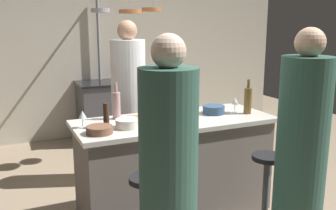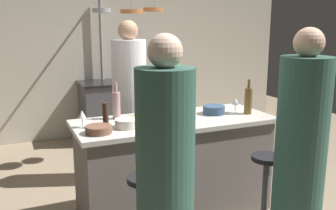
# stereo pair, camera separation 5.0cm
# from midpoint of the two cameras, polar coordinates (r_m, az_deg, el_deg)

# --- Properties ---
(back_wall) EXTENTS (6.40, 0.16, 2.60)m
(back_wall) POSITION_cam_midpoint_polar(r_m,az_deg,el_deg) (5.98, -11.05, 7.90)
(back_wall) COLOR beige
(back_wall) RESTS_ON ground_plane
(kitchen_island) EXTENTS (1.80, 0.72, 0.90)m
(kitchen_island) POSITION_cam_midpoint_polar(r_m,az_deg,el_deg) (3.50, 0.60, -9.26)
(kitchen_island) COLOR slate
(kitchen_island) RESTS_ON ground_plane
(stove_range) EXTENTS (0.80, 0.64, 0.89)m
(stove_range) POSITION_cam_midpoint_polar(r_m,az_deg,el_deg) (5.72, -9.77, -0.90)
(stove_range) COLOR #47474C
(stove_range) RESTS_ON ground_plane
(chef) EXTENTS (0.38, 0.38, 1.78)m
(chef) POSITION_cam_midpoint_polar(r_m,az_deg,el_deg) (4.15, -6.32, -0.50)
(chef) COLOR white
(chef) RESTS_ON ground_plane
(bar_stool_right) EXTENTS (0.28, 0.28, 0.68)m
(bar_stool_right) POSITION_cam_midpoint_polar(r_m,az_deg,el_deg) (3.32, 14.26, -12.36)
(bar_stool_right) COLOR #4C4C51
(bar_stool_right) RESTS_ON ground_plane
(guest_right) EXTENTS (0.36, 0.36, 1.72)m
(guest_right) POSITION_cam_midpoint_polar(r_m,az_deg,el_deg) (2.89, 19.13, -7.48)
(guest_right) COLOR #33594C
(guest_right) RESTS_ON ground_plane
(guest_left) EXTENTS (0.36, 0.36, 1.69)m
(guest_left) POSITION_cam_midpoint_polar(r_m,az_deg,el_deg) (2.33, -0.58, -11.98)
(guest_left) COLOR #33594C
(guest_left) RESTS_ON ground_plane
(overhead_pot_rack) EXTENTS (0.88, 1.52, 2.17)m
(overhead_pot_rack) POSITION_cam_midpoint_polar(r_m,az_deg,el_deg) (4.99, -8.12, 11.59)
(overhead_pot_rack) COLOR gray
(overhead_pot_rack) RESTS_ON ground_plane
(potted_plant) EXTENTS (0.36, 0.36, 0.52)m
(potted_plant) POSITION_cam_midpoint_polar(r_m,az_deg,el_deg) (5.56, 9.91, -2.88)
(potted_plant) COLOR brown
(potted_plant) RESTS_ON ground_plane
(cutting_board) EXTENTS (0.32, 0.22, 0.02)m
(cutting_board) POSITION_cam_midpoint_polar(r_m,az_deg,el_deg) (3.40, -3.52, -1.89)
(cutting_board) COLOR #997047
(cutting_board) RESTS_ON kitchen_island
(pepper_mill) EXTENTS (0.05, 0.05, 0.21)m
(pepper_mill) POSITION_cam_midpoint_polar(r_m,az_deg,el_deg) (3.10, -9.87, -1.59)
(pepper_mill) COLOR #382319
(pepper_mill) RESTS_ON kitchen_island
(wine_bottle_dark) EXTENTS (0.07, 0.07, 0.29)m
(wine_bottle_dark) POSITION_cam_midpoint_polar(r_m,az_deg,el_deg) (3.11, -2.07, -1.32)
(wine_bottle_dark) COLOR black
(wine_bottle_dark) RESTS_ON kitchen_island
(wine_bottle_amber) EXTENTS (0.07, 0.07, 0.33)m
(wine_bottle_amber) POSITION_cam_midpoint_polar(r_m,az_deg,el_deg) (3.62, 11.69, 0.72)
(wine_bottle_amber) COLOR brown
(wine_bottle_amber) RESTS_ON kitchen_island
(wine_bottle_white) EXTENTS (0.07, 0.07, 0.31)m
(wine_bottle_white) POSITION_cam_midpoint_polar(r_m,az_deg,el_deg) (3.17, 1.16, -0.87)
(wine_bottle_white) COLOR gray
(wine_bottle_white) RESTS_ON kitchen_island
(wine_bottle_red) EXTENTS (0.07, 0.07, 0.31)m
(wine_bottle_red) POSITION_cam_midpoint_polar(r_m,az_deg,el_deg) (3.58, 0.17, 0.71)
(wine_bottle_red) COLOR #143319
(wine_bottle_red) RESTS_ON kitchen_island
(wine_bottle_rose) EXTENTS (0.07, 0.07, 0.33)m
(wine_bottle_rose) POSITION_cam_midpoint_polar(r_m,az_deg,el_deg) (3.38, -8.29, 0.01)
(wine_bottle_rose) COLOR #B78C8E
(wine_bottle_rose) RESTS_ON kitchen_island
(wine_glass_near_left_guest) EXTENTS (0.07, 0.07, 0.15)m
(wine_glass_near_left_guest) POSITION_cam_midpoint_polar(r_m,az_deg,el_deg) (3.15, -13.37, -1.55)
(wine_glass_near_left_guest) COLOR silver
(wine_glass_near_left_guest) RESTS_ON kitchen_island
(wine_glass_near_right_guest) EXTENTS (0.07, 0.07, 0.15)m
(wine_glass_near_right_guest) POSITION_cam_midpoint_polar(r_m,az_deg,el_deg) (3.65, 9.82, 0.50)
(wine_glass_near_right_guest) COLOR silver
(wine_glass_near_right_guest) RESTS_ON kitchen_island
(mixing_bowl_ceramic) EXTENTS (0.20, 0.20, 0.07)m
(mixing_bowl_ceramic) POSITION_cam_midpoint_polar(r_m,az_deg,el_deg) (3.10, -6.64, -2.81)
(mixing_bowl_ceramic) COLOR silver
(mixing_bowl_ceramic) RESTS_ON kitchen_island
(mixing_bowl_wooden) EXTENTS (0.21, 0.21, 0.06)m
(mixing_bowl_wooden) POSITION_cam_midpoint_polar(r_m,az_deg,el_deg) (2.98, -10.87, -3.74)
(mixing_bowl_wooden) COLOR brown
(mixing_bowl_wooden) RESTS_ON kitchen_island
(mixing_bowl_blue) EXTENTS (0.21, 0.21, 0.08)m
(mixing_bowl_blue) POSITION_cam_midpoint_polar(r_m,az_deg,el_deg) (3.58, 6.57, -0.70)
(mixing_bowl_blue) COLOR #334C6B
(mixing_bowl_blue) RESTS_ON kitchen_island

